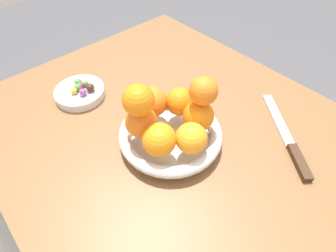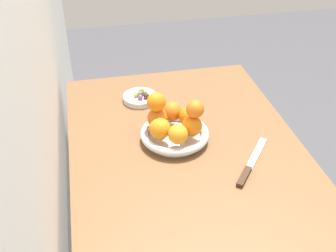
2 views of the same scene
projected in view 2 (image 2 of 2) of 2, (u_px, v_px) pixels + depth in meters
wall_back at (16, 6)px, 1.00m from camera, size 4.00×0.05×2.50m
dining_table at (187, 171)px, 1.42m from camera, size 1.10×0.76×0.74m
fruit_bowl at (175, 135)px, 1.40m from camera, size 0.23×0.23×0.04m
candy_dish at (140, 98)px, 1.62m from camera, size 0.13×0.13×0.02m
orange_0 at (192, 126)px, 1.35m from camera, size 0.07×0.07×0.07m
orange_1 at (188, 116)px, 1.40m from camera, size 0.06×0.06×0.06m
orange_2 at (172, 111)px, 1.42m from camera, size 0.07×0.07×0.07m
orange_3 at (157, 118)px, 1.39m from camera, size 0.07×0.07×0.07m
orange_4 at (160, 129)px, 1.34m from camera, size 0.07×0.07×0.07m
orange_5 at (178, 134)px, 1.32m from camera, size 0.06×0.06×0.06m
orange_6 at (156, 102)px, 1.35m from camera, size 0.06×0.06×0.06m
orange_7 at (195, 109)px, 1.32m from camera, size 0.06×0.06×0.06m
candy_ball_0 at (142, 93)px, 1.61m from camera, size 0.02×0.02×0.02m
candy_ball_1 at (136, 95)px, 1.60m from camera, size 0.02×0.02×0.02m
candy_ball_2 at (145, 93)px, 1.61m from camera, size 0.02×0.02×0.02m
candy_ball_3 at (136, 95)px, 1.60m from camera, size 0.01×0.01×0.01m
candy_ball_4 at (140, 97)px, 1.58m from camera, size 0.02×0.02×0.02m
candy_ball_5 at (146, 96)px, 1.59m from camera, size 0.02×0.02×0.02m
candy_ball_6 at (139, 94)px, 1.60m from camera, size 0.02×0.02×0.02m
candy_ball_7 at (141, 91)px, 1.62m from camera, size 0.02×0.02×0.02m
knife at (250, 165)px, 1.30m from camera, size 0.22×0.18×0.01m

